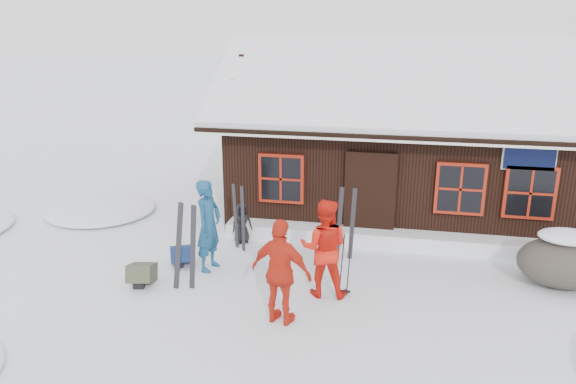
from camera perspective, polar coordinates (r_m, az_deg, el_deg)
name	(u,v)px	position (r m, az deg, el deg)	size (l,w,h in m)	color
ground	(311,286)	(10.75, 2.37, -9.48)	(120.00, 120.00, 0.00)	white
mountain_hut	(400,149)	(14.82, 11.33, 4.32)	(8.90, 6.09, 4.42)	black
snow_drift	(395,239)	(12.63, 10.80, -4.67)	(7.60, 0.60, 0.35)	white
snow_mounds	(401,253)	(12.34, 11.43, -6.13)	(20.60, 13.20, 0.48)	white
skier_teal	(209,226)	(11.16, -8.06, -3.39)	(0.68, 0.44, 1.85)	navy
skier_orange_left	(324,248)	(10.09, 3.70, -5.68)	(0.88, 0.69, 1.82)	red
skier_orange_right	(281,272)	(9.17, -0.69, -8.17)	(1.06, 0.44, 1.81)	red
skier_crouched	(242,223)	(12.54, -4.70, -3.14)	(0.45, 0.29, 0.93)	black
boulder	(564,261)	(11.73, 26.27, -6.31)	(1.69, 1.27, 0.99)	#453F37
ski_pair_left	(186,248)	(10.45, -10.36, -5.63)	(0.55, 0.13, 1.74)	black
ski_pair_mid	(239,219)	(12.12, -4.99, -2.72)	(0.33, 0.23, 1.50)	black
ski_pair_right	(346,225)	(11.64, 5.90, -3.33)	(0.42, 0.06, 1.61)	black
ski_poles	(345,267)	(10.20, 5.83, -7.57)	(0.22, 0.11, 1.22)	black
backpack_blue	(181,257)	(11.73, -10.79, -6.55)	(0.43, 0.57, 0.31)	navy
backpack_olive	(142,277)	(11.07, -14.59, -8.31)	(0.45, 0.60, 0.33)	#3E412E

